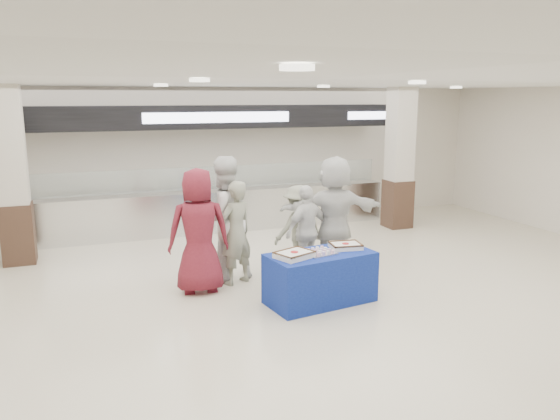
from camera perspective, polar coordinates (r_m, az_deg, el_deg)
name	(u,v)px	position (r m, az deg, el deg)	size (l,w,h in m)	color
ground	(313,317)	(7.70, 3.51, -11.06)	(14.00, 14.00, 0.00)	beige
serving_line	(216,180)	(12.35, -6.68, 3.18)	(8.70, 0.85, 2.80)	silver
column_left	(13,180)	(10.82, -26.14, 2.83)	(0.55, 0.55, 3.20)	#342117
column_right	(399,162)	(12.80, 12.36, 4.96)	(0.55, 0.55, 3.20)	#342117
display_table	(320,278)	(8.09, 4.22, -7.08)	(1.55, 0.78, 0.75)	navy
sheet_cake_left	(294,254)	(7.73, 1.51, -4.63)	(0.61, 0.54, 0.10)	white
sheet_cake_right	(346,245)	(8.25, 6.86, -3.68)	(0.49, 0.41, 0.09)	white
cupcake_tray	(320,252)	(7.93, 4.23, -4.36)	(0.48, 0.40, 0.07)	#BABAC0
civilian_maroon	(199,231)	(8.43, -8.49, -2.17)	(0.95, 0.62, 1.94)	maroon
soldier_a	(236,233)	(8.77, -4.64, -2.40)	(0.62, 0.40, 1.69)	gray
chef_tall	(223,219)	(8.96, -5.96, -0.92)	(1.00, 0.78, 2.05)	white
chef_short	(307,231)	(9.18, 2.83, -2.17)	(0.91, 0.38, 1.55)	white
soldier_b	(298,227)	(9.63, 1.92, -1.74)	(0.95, 0.55, 1.47)	gray
civilian_white	(334,213)	(9.51, 5.67, -0.33)	(1.86, 0.59, 2.00)	white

